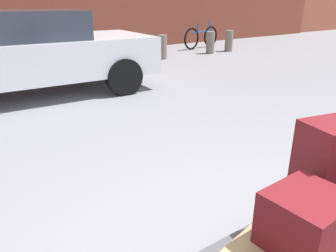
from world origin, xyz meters
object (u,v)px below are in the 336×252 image
suitcase_maroon_front_left (334,178)px  bollard_kerb_near (121,51)px  duffel_bag_maroon_topmost_pile (305,220)px  bicycle_leaning (201,37)px  bollard_corner (229,41)px  parked_car (21,52)px  bollard_kerb_mid (163,47)px  bollard_kerb_far (210,43)px

suitcase_maroon_front_left → bollard_kerb_near: size_ratio=0.99×
duffel_bag_maroon_topmost_pile → bicycle_leaning: (6.35, 8.22, -0.30)m
bollard_corner → bollard_kerb_near: bearing=180.0°
parked_car → bicycle_leaning: size_ratio=2.52×
parked_car → bollard_kerb_mid: 4.45m
suitcase_maroon_front_left → bollard_kerb_near: 7.36m
bollard_kerb_far → bollard_corner: size_ratio=1.00×
bollard_kerb_near → bollard_kerb_far: bearing=0.0°
bicycle_leaning → bollard_corner: 1.12m
duffel_bag_maroon_topmost_pile → bollard_kerb_mid: 8.18m
bollard_kerb_near → bollard_corner: same height
suitcase_maroon_front_left → duffel_bag_maroon_topmost_pile: bearing=-151.3°
duffel_bag_maroon_topmost_pile → bollard_kerb_far: bearing=48.8°
bicycle_leaning → duffel_bag_maroon_topmost_pile: bearing=-127.7°
parked_car → bollard_kerb_near: bearing=33.0°
parked_car → duffel_bag_maroon_topmost_pile: bearing=-89.4°
bicycle_leaning → bollard_kerb_far: (-0.55, -1.09, -0.04)m
suitcase_maroon_front_left → bollard_corner: size_ratio=0.99×
duffel_bag_maroon_topmost_pile → bollard_kerb_far: size_ratio=0.51×
bollard_corner → parked_car: bearing=-165.0°
suitcase_maroon_front_left → bollard_kerb_far: (5.35, 7.00, -0.34)m
parked_car → bollard_kerb_mid: parked_car is taller
duffel_bag_maroon_topmost_pile → bollard_kerb_mid: duffel_bag_maroon_topmost_pile is taller
parked_car → bollard_kerb_near: (2.75, 1.78, -0.43)m
bollard_kerb_far → suitcase_maroon_front_left: bearing=-127.4°
suitcase_maroon_front_left → bollard_kerb_far: size_ratio=0.99×
bicycle_leaning → bollard_corner: bicycle_leaning is taller
bicycle_leaning → bollard_kerb_mid: (-2.35, -1.09, -0.04)m
bollard_corner → bollard_kerb_mid: bearing=180.0°
duffel_bag_maroon_topmost_pile → bicycle_leaning: bearing=50.2°
suitcase_maroon_front_left → duffel_bag_maroon_topmost_pile: 0.47m
suitcase_maroon_front_left → bollard_corner: (6.15, 7.00, -0.34)m
bollard_kerb_far → bollard_corner: same height
bicycle_leaning → bollard_kerb_near: bearing=-163.4°
duffel_bag_maroon_topmost_pile → bollard_kerb_mid: size_ratio=0.51×
bicycle_leaning → bollard_kerb_far: size_ratio=2.61×
parked_car → bollard_corner: (6.66, 1.78, -0.43)m
bollard_kerb_mid → bollard_corner: 2.60m
bollard_kerb_mid → bollard_kerb_far: bearing=0.0°
duffel_bag_maroon_topmost_pile → parked_car: (-0.05, 5.35, 0.08)m
bollard_kerb_far → bollard_corner: (0.80, 0.00, 0.00)m
bicycle_leaning → bollard_kerb_mid: bicycle_leaning is taller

